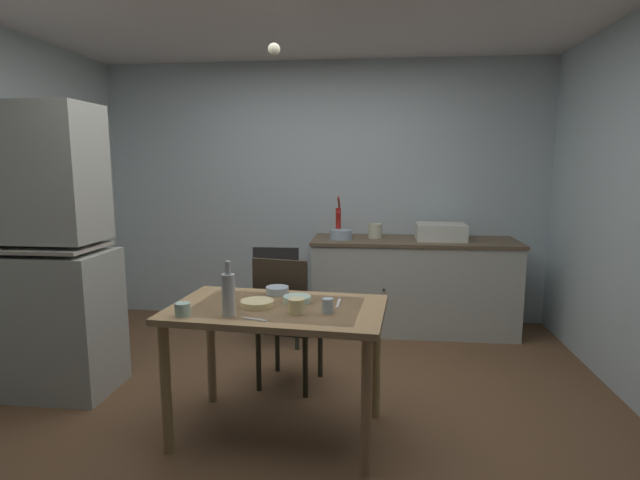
% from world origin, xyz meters
% --- Properties ---
extents(ground_plane, '(5.35, 5.35, 0.00)m').
position_xyz_m(ground_plane, '(0.00, 0.00, 0.00)').
color(ground_plane, brown).
extents(wall_back, '(4.45, 0.10, 2.54)m').
position_xyz_m(wall_back, '(0.00, 2.03, 1.27)').
color(wall_back, silver).
rests_on(wall_back, ground).
extents(hutch_cabinet, '(0.90, 0.52, 1.94)m').
position_xyz_m(hutch_cabinet, '(-1.71, 0.12, 0.91)').
color(hutch_cabinet, '#B3B7AE').
rests_on(hutch_cabinet, ground).
extents(counter_cabinet, '(1.88, 0.64, 0.86)m').
position_xyz_m(counter_cabinet, '(0.89, 1.66, 0.43)').
color(counter_cabinet, '#B3B7AE').
rests_on(counter_cabinet, ground).
extents(sink_basin, '(0.44, 0.34, 0.15)m').
position_xyz_m(sink_basin, '(1.12, 1.66, 0.94)').
color(sink_basin, silver).
rests_on(sink_basin, counter_cabinet).
extents(hand_pump, '(0.05, 0.27, 0.39)m').
position_xyz_m(hand_pump, '(0.18, 1.71, 1.03)').
color(hand_pump, '#B21E19').
rests_on(hand_pump, counter_cabinet).
extents(mixing_bowl_counter, '(0.20, 0.20, 0.09)m').
position_xyz_m(mixing_bowl_counter, '(0.21, 1.61, 0.91)').
color(mixing_bowl_counter, '#9EB2C6').
rests_on(mixing_bowl_counter, counter_cabinet).
extents(stoneware_crock, '(0.13, 0.13, 0.13)m').
position_xyz_m(stoneware_crock, '(0.53, 1.72, 0.93)').
color(stoneware_crock, beige).
rests_on(stoneware_crock, counter_cabinet).
extents(dining_table, '(1.25, 0.81, 0.76)m').
position_xyz_m(dining_table, '(-0.02, -0.27, 0.66)').
color(dining_table, tan).
rests_on(dining_table, ground).
extents(chair_far_side, '(0.47, 0.47, 0.94)m').
position_xyz_m(chair_far_side, '(-0.08, 0.32, 0.49)').
color(chair_far_side, '#2B281B').
rests_on(chair_far_side, ground).
extents(chair_by_counter, '(0.41, 0.41, 0.88)m').
position_xyz_m(chair_by_counter, '(-0.29, 1.14, 0.47)').
color(chair_by_counter, '#232920').
rests_on(chair_by_counter, ground).
extents(serving_bowl_wide, '(0.16, 0.16, 0.04)m').
position_xyz_m(serving_bowl_wide, '(0.08, -0.17, 0.78)').
color(serving_bowl_wide, '#ADD1C1').
rests_on(serving_bowl_wide, dining_table).
extents(soup_bowl_small, '(0.14, 0.14, 0.04)m').
position_xyz_m(soup_bowl_small, '(-0.07, -0.00, 0.79)').
color(soup_bowl_small, '#9EB2C6').
rests_on(soup_bowl_small, dining_table).
extents(sauce_dish, '(0.19, 0.19, 0.03)m').
position_xyz_m(sauce_dish, '(-0.13, -0.28, 0.78)').
color(sauce_dish, beige).
rests_on(sauce_dish, dining_table).
extents(mug_tall, '(0.08, 0.08, 0.07)m').
position_xyz_m(mug_tall, '(-0.48, -0.49, 0.80)').
color(mug_tall, '#ADD1C1').
rests_on(mug_tall, dining_table).
extents(teacup_mint, '(0.06, 0.06, 0.08)m').
position_xyz_m(teacup_mint, '(0.27, -0.35, 0.80)').
color(teacup_mint, '#9EB2C6').
rests_on(teacup_mint, dining_table).
extents(teacup_cream, '(0.09, 0.09, 0.08)m').
position_xyz_m(teacup_cream, '(0.11, -0.38, 0.80)').
color(teacup_cream, beige).
rests_on(teacup_cream, dining_table).
extents(glass_bottle, '(0.07, 0.07, 0.29)m').
position_xyz_m(glass_bottle, '(-0.24, -0.46, 0.88)').
color(glass_bottle, '#B7BCC1').
rests_on(glass_bottle, dining_table).
extents(table_knife, '(0.02, 0.18, 0.00)m').
position_xyz_m(table_knife, '(0.32, -0.17, 0.77)').
color(table_knife, silver).
rests_on(table_knife, dining_table).
extents(teaspoon_near_bowl, '(0.14, 0.06, 0.00)m').
position_xyz_m(teaspoon_near_bowl, '(-0.09, -0.52, 0.77)').
color(teaspoon_near_bowl, beige).
rests_on(teaspoon_near_bowl, dining_table).
extents(pendant_bulb, '(0.08, 0.08, 0.08)m').
position_xyz_m(pendant_bulb, '(-0.15, 0.37, 2.29)').
color(pendant_bulb, '#F9EFCC').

